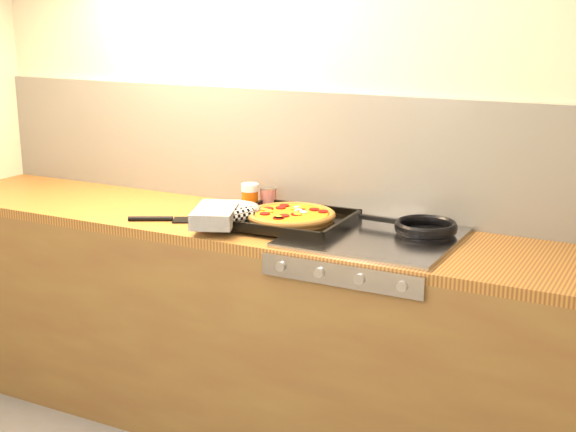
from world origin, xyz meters
The scene contains 9 objects.
room_shell centered at (0.00, 1.39, 1.15)m, with size 3.20×3.20×3.20m.
counter_run centered at (0.00, 1.10, 0.45)m, with size 3.20×0.62×0.90m.
stovetop centered at (0.45, 1.10, 0.91)m, with size 0.60×0.56×0.02m, color #A1A0A6.
pizza_on_tray centered at (0.03, 1.06, 0.95)m, with size 0.59×0.52×0.08m.
frying_pan centered at (0.61, 1.20, 0.94)m, with size 0.40×0.25×0.04m.
tomato_can centered at (-0.10, 1.29, 0.95)m, with size 0.07×0.07×0.10m.
juice_glass centered at (-0.16, 1.23, 0.96)m, with size 0.08×0.08×0.12m.
wooden_spoon centered at (0.05, 1.31, 0.91)m, with size 0.29×0.12×0.02m.
black_spatula centered at (-0.39, 0.95, 0.91)m, with size 0.27×0.18×0.02m.
Camera 1 is at (1.49, -1.58, 1.73)m, focal length 50.00 mm.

